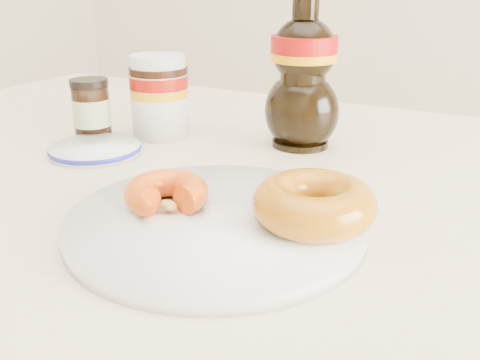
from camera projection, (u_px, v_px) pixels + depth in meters
The scene contains 8 objects.
dining_table at pixel (230, 230), 0.72m from camera, with size 1.40×0.90×0.75m.
plate at pixel (216, 221), 0.53m from camera, with size 0.30×0.30×0.01m.
donut_bitten at pixel (166, 193), 0.54m from camera, with size 0.09×0.09×0.03m, color #DD4A0C.
donut_whole at pixel (314, 203), 0.50m from camera, with size 0.12×0.12×0.04m, color #A0580A.
nutella_jar at pixel (159, 93), 0.81m from camera, with size 0.09×0.09×0.12m.
syrup_bottle at pixel (303, 73), 0.75m from camera, with size 0.11×0.09×0.21m, color black, non-canonical shape.
dark_jar at pixel (92, 110), 0.81m from camera, with size 0.06×0.06×0.09m.
blue_rim_saucer at pixel (95, 149), 0.75m from camera, with size 0.13×0.13×0.01m.
Camera 1 is at (0.32, -0.46, 0.99)m, focal length 40.00 mm.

